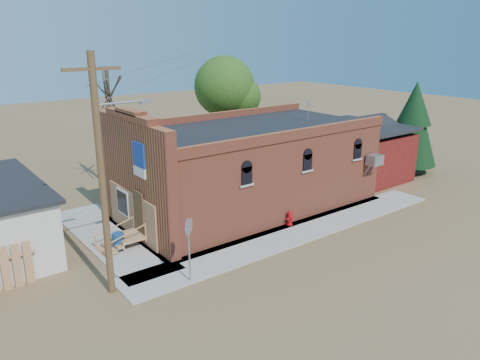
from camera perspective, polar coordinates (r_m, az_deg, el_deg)
ground at (r=22.24m, az=6.00°, el=-8.10°), size 120.00×120.00×0.00m
sidewalk_south at (r=23.77m, az=7.17°, el=-6.32°), size 19.00×2.20×0.08m
sidewalk_west at (r=23.82m, az=-15.56°, el=-6.79°), size 2.60×10.00×0.08m
brick_bar at (r=26.34m, az=0.60°, el=1.48°), size 16.40×7.97×6.30m
red_shed at (r=33.17m, az=14.18°, el=4.12°), size 5.40×6.40×4.30m
utility_pole at (r=17.38m, az=-16.37°, el=0.82°), size 3.12×0.26×9.00m
tree_bare_near at (r=29.81m, az=-15.74°, el=9.80°), size 2.80×2.80×7.65m
tree_leafy at (r=34.57m, az=-1.89°, el=11.30°), size 4.40×4.40×8.15m
evergreen_tree at (r=35.26m, az=20.38°, el=6.71°), size 3.60×3.60×6.50m
fire_hydrant at (r=24.33m, az=6.07°, el=-4.64°), size 0.44×0.42×0.77m
stop_sign at (r=18.35m, az=-6.29°, el=-6.40°), size 0.62×0.50×2.70m
trash_barrel at (r=22.22m, az=-14.60°, el=-7.25°), size 0.67×0.67×0.80m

